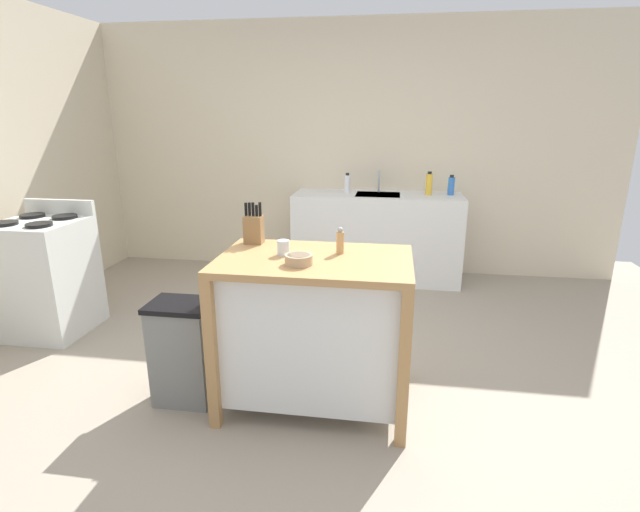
{
  "coord_description": "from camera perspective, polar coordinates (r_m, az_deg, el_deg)",
  "views": [
    {
      "loc": [
        0.45,
        -2.59,
        1.68
      ],
      "look_at": [
        0.03,
        0.1,
        0.86
      ],
      "focal_mm": 26.78,
      "sensor_mm": 36.0,
      "label": 1
    }
  ],
  "objects": [
    {
      "name": "ground_plane",
      "position": [
        3.12,
        -0.92,
        -15.83
      ],
      "size": [
        6.52,
        6.52,
        0.0
      ],
      "primitive_type": "plane",
      "color": "gray",
      "rests_on": "ground"
    },
    {
      "name": "bowl_stoneware_deep",
      "position": [
        2.51,
        -2.56,
        -0.4
      ],
      "size": [
        0.15,
        0.15,
        0.05
      ],
      "color": "tan",
      "rests_on": "kitchen_island"
    },
    {
      "name": "stove",
      "position": [
        4.3,
        -29.96,
        -2.12
      ],
      "size": [
        0.6,
        0.6,
        1.01
      ],
      "color": "silver",
      "rests_on": "ground"
    },
    {
      "name": "sink_counter",
      "position": [
        4.99,
        6.77,
        2.31
      ],
      "size": [
        1.7,
        0.6,
        0.89
      ],
      "color": "silver",
      "rests_on": "ground"
    },
    {
      "name": "bottle_dish_soap",
      "position": [
        4.97,
        15.41,
        8.1
      ],
      "size": [
        0.06,
        0.06,
        0.2
      ],
      "color": "blue",
      "rests_on": "sink_counter"
    },
    {
      "name": "wall_back",
      "position": [
        5.22,
        3.9,
        12.49
      ],
      "size": [
        5.52,
        0.1,
        2.6
      ],
      "primitive_type": "cube",
      "color": "beige",
      "rests_on": "ground"
    },
    {
      "name": "pepper_grinder",
      "position": [
        2.69,
        2.41,
        1.75
      ],
      "size": [
        0.04,
        0.04,
        0.15
      ],
      "color": "tan",
      "rests_on": "kitchen_island"
    },
    {
      "name": "sink_faucet",
      "position": [
        5.02,
        7.05,
        8.85
      ],
      "size": [
        0.02,
        0.02,
        0.22
      ],
      "color": "#B7BCC1",
      "rests_on": "sink_counter"
    },
    {
      "name": "kitchen_island",
      "position": [
        2.78,
        -0.63,
        -8.15
      ],
      "size": [
        1.07,
        0.7,
        0.91
      ],
      "color": "#AD7F4C",
      "rests_on": "ground"
    },
    {
      "name": "knife_block",
      "position": [
        2.94,
        -7.92,
        3.31
      ],
      "size": [
        0.11,
        0.09,
        0.25
      ],
      "color": "olive",
      "rests_on": "kitchen_island"
    },
    {
      "name": "trash_bin",
      "position": [
        3.0,
        -15.97,
        -10.92
      ],
      "size": [
        0.36,
        0.28,
        0.63
      ],
      "color": "slate",
      "rests_on": "ground"
    },
    {
      "name": "wall_left",
      "position": [
        4.83,
        -33.43,
        9.5
      ],
      "size": [
        0.1,
        3.19,
        2.6
      ],
      "primitive_type": "cube",
      "color": "beige",
      "rests_on": "ground"
    },
    {
      "name": "bottle_spray_cleaner",
      "position": [
        4.97,
        3.28,
        8.66
      ],
      "size": [
        0.06,
        0.06,
        0.2
      ],
      "color": "white",
      "rests_on": "sink_counter"
    },
    {
      "name": "bottle_hand_soap",
      "position": [
        4.92,
        12.9,
        8.39
      ],
      "size": [
        0.07,
        0.07,
        0.23
      ],
      "color": "yellow",
      "rests_on": "sink_counter"
    },
    {
      "name": "drinking_cup",
      "position": [
        2.68,
        -4.4,
        1.0
      ],
      "size": [
        0.07,
        0.07,
        0.09
      ],
      "color": "silver",
      "rests_on": "kitchen_island"
    }
  ]
}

